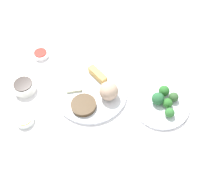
# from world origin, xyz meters

# --- Properties ---
(tabletop) EXTENTS (2.20, 2.20, 0.02)m
(tabletop) POSITION_xyz_m (0.00, 0.00, 0.01)
(tabletop) COLOR white
(tabletop) RESTS_ON ground
(main_plate) EXTENTS (0.29, 0.29, 0.02)m
(main_plate) POSITION_xyz_m (0.03, -0.03, 0.03)
(main_plate) COLOR white
(main_plate) RESTS_ON tabletop
(rice_scoop) EXTENTS (0.07, 0.07, 0.07)m
(rice_scoop) POSITION_xyz_m (0.09, 0.02, 0.07)
(rice_scoop) COLOR tan
(rice_scoop) RESTS_ON main_plate
(spring_roll) EXTENTS (0.10, 0.04, 0.03)m
(spring_roll) POSITION_xyz_m (-0.02, 0.03, 0.05)
(spring_roll) COLOR gold
(spring_roll) RESTS_ON main_plate
(crab_rangoon_wonton) EXTENTS (0.09, 0.08, 0.01)m
(crab_rangoon_wonton) POSITION_xyz_m (-0.03, -0.07, 0.04)
(crab_rangoon_wonton) COLOR beige
(crab_rangoon_wonton) RESTS_ON main_plate
(stir_fry_heap) EXTENTS (0.10, 0.10, 0.02)m
(stir_fry_heap) POSITION_xyz_m (0.08, -0.09, 0.04)
(stir_fry_heap) COLOR #46321C
(stir_fry_heap) RESTS_ON main_plate
(broccoli_plate) EXTENTS (0.22, 0.22, 0.01)m
(broccoli_plate) POSITION_xyz_m (0.23, 0.18, 0.03)
(broccoli_plate) COLOR white
(broccoli_plate) RESTS_ON tabletop
(broccoli_floret_0) EXTENTS (0.05, 0.05, 0.05)m
(broccoli_floret_0) POSITION_xyz_m (0.21, 0.17, 0.06)
(broccoli_floret_0) COLOR #276235
(broccoli_floret_0) RESTS_ON broccoli_plate
(broccoli_floret_1) EXTENTS (0.04, 0.04, 0.04)m
(broccoli_floret_1) POSITION_xyz_m (0.24, 0.19, 0.05)
(broccoli_floret_1) COLOR #2E6E29
(broccoli_floret_1) RESTS_ON broccoli_plate
(broccoli_floret_2) EXTENTS (0.04, 0.04, 0.04)m
(broccoli_floret_2) POSITION_xyz_m (0.24, 0.23, 0.05)
(broccoli_floret_2) COLOR #375C30
(broccoli_floret_2) RESTS_ON broccoli_plate
(broccoli_floret_3) EXTENTS (0.04, 0.04, 0.04)m
(broccoli_floret_3) POSITION_xyz_m (0.28, 0.17, 0.05)
(broccoli_floret_3) COLOR #317131
(broccoli_floret_3) RESTS_ON broccoli_plate
(broccoli_floret_5) EXTENTS (0.04, 0.04, 0.04)m
(broccoli_floret_5) POSITION_xyz_m (0.19, 0.21, 0.06)
(broccoli_floret_5) COLOR #2B6C29
(broccoli_floret_5) RESTS_ON broccoli_plate
(soy_sauce_bowl) EXTENTS (0.09, 0.09, 0.04)m
(soy_sauce_bowl) POSITION_xyz_m (-0.13, -0.25, 0.04)
(soy_sauce_bowl) COLOR white
(soy_sauce_bowl) RESTS_ON tabletop
(soy_sauce_bowl_liquid) EXTENTS (0.07, 0.07, 0.00)m
(soy_sauce_bowl_liquid) POSITION_xyz_m (-0.13, -0.25, 0.06)
(soy_sauce_bowl_liquid) COLOR black
(soy_sauce_bowl_liquid) RESTS_ON soy_sauce_bowl
(sauce_ramekin_hot_mustard) EXTENTS (0.07, 0.07, 0.02)m
(sauce_ramekin_hot_mustard) POSITION_xyz_m (0.01, -0.30, 0.03)
(sauce_ramekin_hot_mustard) COLOR white
(sauce_ramekin_hot_mustard) RESTS_ON tabletop
(sauce_ramekin_hot_mustard_liquid) EXTENTS (0.06, 0.06, 0.00)m
(sauce_ramekin_hot_mustard_liquid) POSITION_xyz_m (0.01, -0.30, 0.04)
(sauce_ramekin_hot_mustard_liquid) COLOR yellow
(sauce_ramekin_hot_mustard_liquid) RESTS_ON sauce_ramekin_hot_mustard
(sauce_ramekin_sweet_and_sour) EXTENTS (0.07, 0.07, 0.02)m
(sauce_ramekin_sweet_and_sour) POSITION_xyz_m (-0.26, -0.12, 0.03)
(sauce_ramekin_sweet_and_sour) COLOR white
(sauce_ramekin_sweet_and_sour) RESTS_ON tabletop
(sauce_ramekin_sweet_and_sour_liquid) EXTENTS (0.06, 0.06, 0.00)m
(sauce_ramekin_sweet_and_sour_liquid) POSITION_xyz_m (-0.26, -0.12, 0.04)
(sauce_ramekin_sweet_and_sour_liquid) COLOR red
(sauce_ramekin_sweet_and_sour_liquid) RESTS_ON sauce_ramekin_sweet_and_sour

